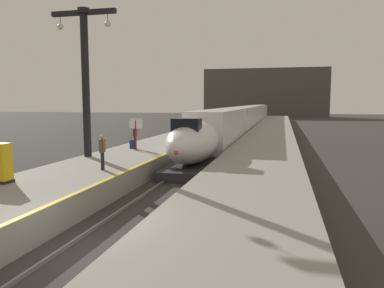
{
  "coord_description": "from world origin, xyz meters",
  "views": [
    {
      "loc": [
        5.31,
        -8.98,
        4.27
      ],
      "look_at": [
        0.13,
        12.14,
        1.8
      ],
      "focal_mm": 34.69,
      "sensor_mm": 36.0,
      "label": 1
    }
  ],
  "objects_px": {
    "passenger_near_edge": "(135,135)",
    "departure_info_board": "(136,128)",
    "passenger_mid_platform": "(102,149)",
    "station_column_mid": "(85,68)",
    "ticket_machine_yellow": "(1,165)",
    "rolling_suitcase": "(133,144)",
    "passenger_far_waiting": "(175,131)",
    "highspeed_train_main": "(246,118)"
  },
  "relations": [
    {
      "from": "ticket_machine_yellow",
      "to": "passenger_mid_platform",
      "type": "bearing_deg",
      "value": 54.41
    },
    {
      "from": "rolling_suitcase",
      "to": "ticket_machine_yellow",
      "type": "relative_size",
      "value": 0.61
    },
    {
      "from": "station_column_mid",
      "to": "passenger_near_edge",
      "type": "height_order",
      "value": "station_column_mid"
    },
    {
      "from": "station_column_mid",
      "to": "passenger_near_edge",
      "type": "xyz_separation_m",
      "value": [
        1.36,
        4.03,
        -4.19
      ]
    },
    {
      "from": "passenger_near_edge",
      "to": "ticket_machine_yellow",
      "type": "xyz_separation_m",
      "value": [
        -1.01,
        -11.43,
        -0.25
      ]
    },
    {
      "from": "rolling_suitcase",
      "to": "departure_info_board",
      "type": "height_order",
      "value": "departure_info_board"
    },
    {
      "from": "passenger_near_edge",
      "to": "passenger_far_waiting",
      "type": "distance_m",
      "value": 4.05
    },
    {
      "from": "highspeed_train_main",
      "to": "departure_info_board",
      "type": "relative_size",
      "value": 36.02
    },
    {
      "from": "passenger_mid_platform",
      "to": "passenger_far_waiting",
      "type": "relative_size",
      "value": 1.0
    },
    {
      "from": "station_column_mid",
      "to": "passenger_far_waiting",
      "type": "bearing_deg",
      "value": 67.71
    },
    {
      "from": "station_column_mid",
      "to": "ticket_machine_yellow",
      "type": "distance_m",
      "value": 8.63
    },
    {
      "from": "highspeed_train_main",
      "to": "passenger_mid_platform",
      "type": "xyz_separation_m",
      "value": [
        -2.98,
        -39.58,
        0.07
      ]
    },
    {
      "from": "station_column_mid",
      "to": "passenger_mid_platform",
      "type": "height_order",
      "value": "station_column_mid"
    },
    {
      "from": "rolling_suitcase",
      "to": "ticket_machine_yellow",
      "type": "height_order",
      "value": "ticket_machine_yellow"
    },
    {
      "from": "passenger_mid_platform",
      "to": "passenger_near_edge",
      "type": "bearing_deg",
      "value": 101.25
    },
    {
      "from": "highspeed_train_main",
      "to": "departure_info_board",
      "type": "distance_m",
      "value": 32.89
    },
    {
      "from": "highspeed_train_main",
      "to": "departure_info_board",
      "type": "bearing_deg",
      "value": -97.22
    },
    {
      "from": "passenger_mid_platform",
      "to": "departure_info_board",
      "type": "distance_m",
      "value": 7.07
    },
    {
      "from": "highspeed_train_main",
      "to": "rolling_suitcase",
      "type": "xyz_separation_m",
      "value": [
        -4.78,
        -31.64,
        -0.61
      ]
    },
    {
      "from": "passenger_far_waiting",
      "to": "ticket_machine_yellow",
      "type": "bearing_deg",
      "value": -100.51
    },
    {
      "from": "ticket_machine_yellow",
      "to": "departure_info_board",
      "type": "bearing_deg",
      "value": 82.34
    },
    {
      "from": "passenger_near_edge",
      "to": "departure_info_board",
      "type": "distance_m",
      "value": 1.1
    },
    {
      "from": "ticket_machine_yellow",
      "to": "station_column_mid",
      "type": "bearing_deg",
      "value": 92.71
    },
    {
      "from": "highspeed_train_main",
      "to": "passenger_mid_platform",
      "type": "height_order",
      "value": "highspeed_train_main"
    },
    {
      "from": "passenger_far_waiting",
      "to": "departure_info_board",
      "type": "height_order",
      "value": "departure_info_board"
    },
    {
      "from": "highspeed_train_main",
      "to": "passenger_far_waiting",
      "type": "xyz_separation_m",
      "value": [
        -2.76,
        -28.1,
        0.07
      ]
    },
    {
      "from": "passenger_near_edge",
      "to": "passenger_mid_platform",
      "type": "relative_size",
      "value": 1.0
    },
    {
      "from": "departure_info_board",
      "to": "rolling_suitcase",
      "type": "bearing_deg",
      "value": 123.26
    },
    {
      "from": "passenger_near_edge",
      "to": "departure_info_board",
      "type": "height_order",
      "value": "departure_info_board"
    },
    {
      "from": "station_column_mid",
      "to": "ticket_machine_yellow",
      "type": "relative_size",
      "value": 5.33
    },
    {
      "from": "passenger_mid_platform",
      "to": "ticket_machine_yellow",
      "type": "distance_m",
      "value": 4.43
    },
    {
      "from": "station_column_mid",
      "to": "passenger_mid_platform",
      "type": "xyz_separation_m",
      "value": [
        2.92,
        -3.8,
        -4.19
      ]
    },
    {
      "from": "passenger_near_edge",
      "to": "passenger_far_waiting",
      "type": "xyz_separation_m",
      "value": [
        1.78,
        3.64,
        0.0
      ]
    },
    {
      "from": "highspeed_train_main",
      "to": "passenger_mid_platform",
      "type": "relative_size",
      "value": 45.18
    },
    {
      "from": "passenger_far_waiting",
      "to": "departure_info_board",
      "type": "bearing_deg",
      "value": -106.94
    },
    {
      "from": "station_column_mid",
      "to": "departure_info_board",
      "type": "distance_m",
      "value": 5.15
    },
    {
      "from": "station_column_mid",
      "to": "departure_info_board",
      "type": "height_order",
      "value": "station_column_mid"
    },
    {
      "from": "passenger_far_waiting",
      "to": "ticket_machine_yellow",
      "type": "xyz_separation_m",
      "value": [
        -2.79,
        -15.07,
        -0.25
      ]
    },
    {
      "from": "passenger_far_waiting",
      "to": "departure_info_board",
      "type": "relative_size",
      "value": 0.8
    },
    {
      "from": "passenger_near_edge",
      "to": "passenger_far_waiting",
      "type": "bearing_deg",
      "value": 63.91
    },
    {
      "from": "passenger_mid_platform",
      "to": "departure_info_board",
      "type": "height_order",
      "value": "departure_info_board"
    },
    {
      "from": "ticket_machine_yellow",
      "to": "rolling_suitcase",
      "type": "bearing_deg",
      "value": 86.17
    }
  ]
}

